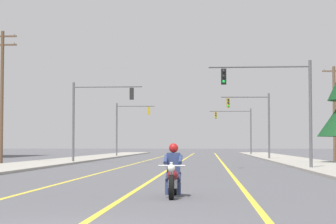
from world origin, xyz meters
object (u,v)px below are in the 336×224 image
(traffic_signal_far_right, at_px, (239,124))
(utility_pole_left_near, at_px, (2,92))
(traffic_signal_near_left, at_px, (93,109))
(traffic_signal_mid_left, at_px, (128,121))
(motorcycle_with_rider, at_px, (173,175))
(traffic_signal_near_right, at_px, (280,96))
(utility_pole_right_far, at_px, (334,112))
(traffic_signal_mid_right, at_px, (255,116))

(traffic_signal_far_right, height_order, utility_pole_left_near, utility_pole_left_near)
(traffic_signal_near_left, bearing_deg, traffic_signal_mid_left, 91.15)
(motorcycle_with_rider, distance_m, traffic_signal_far_right, 67.65)
(traffic_signal_near_right, bearing_deg, traffic_signal_near_left, 137.09)
(motorcycle_with_rider, relative_size, utility_pole_left_near, 0.22)
(traffic_signal_far_right, bearing_deg, utility_pole_left_near, -117.58)
(utility_pole_left_near, xyz_separation_m, utility_pole_right_far, (26.25, 7.30, -1.19))
(traffic_signal_near_left, xyz_separation_m, utility_pole_left_near, (-6.81, -1.13, 1.27))
(traffic_signal_mid_left, xyz_separation_m, utility_pole_right_far, (19.93, -18.39, 0.13))
(motorcycle_with_rider, distance_m, utility_pole_right_far, 38.98)
(utility_pole_right_far, bearing_deg, utility_pole_left_near, -164.46)
(traffic_signal_mid_right, relative_size, traffic_signal_far_right, 1.00)
(traffic_signal_near_right, xyz_separation_m, traffic_signal_mid_right, (0.32, 23.23, -0.08))
(traffic_signal_near_right, bearing_deg, traffic_signal_far_right, 89.99)
(traffic_signal_far_right, relative_size, utility_pole_left_near, 0.62)
(traffic_signal_mid_left, distance_m, utility_pole_right_far, 27.12)
(traffic_signal_near_left, xyz_separation_m, traffic_signal_far_right, (12.85, 36.50, 0.01))
(traffic_signal_near_left, relative_size, traffic_signal_far_right, 1.00)
(traffic_signal_near_right, xyz_separation_m, traffic_signal_far_right, (0.01, 48.44, -0.02))
(traffic_signal_mid_left, bearing_deg, traffic_signal_mid_right, -44.19)
(traffic_signal_mid_right, height_order, utility_pole_left_near, utility_pole_left_near)
(utility_pole_right_far, bearing_deg, traffic_signal_mid_right, 140.81)
(traffic_signal_near_right, height_order, traffic_signal_far_right, same)
(motorcycle_with_rider, distance_m, traffic_signal_near_right, 19.90)
(traffic_signal_mid_right, bearing_deg, traffic_signal_far_right, 90.71)
(utility_pole_left_near, bearing_deg, traffic_signal_near_left, 9.46)
(traffic_signal_mid_right, xyz_separation_m, utility_pole_right_far, (6.28, -5.12, 0.13))
(utility_pole_right_far, bearing_deg, traffic_signal_near_right, -110.02)
(traffic_signal_far_right, bearing_deg, traffic_signal_mid_right, -89.29)
(motorcycle_with_rider, xyz_separation_m, traffic_signal_far_right, (5.05, 67.36, 3.55))
(traffic_signal_far_right, bearing_deg, motorcycle_with_rider, -94.28)
(traffic_signal_far_right, relative_size, utility_pole_right_far, 0.77)
(traffic_signal_mid_right, xyz_separation_m, traffic_signal_mid_left, (-13.66, 13.28, -0.01))
(motorcycle_with_rider, xyz_separation_m, utility_pole_left_near, (-14.62, 29.73, 4.81))
(traffic_signal_mid_right, height_order, traffic_signal_far_right, same)
(utility_pole_left_near, bearing_deg, traffic_signal_near_right, -28.81)
(traffic_signal_mid_right, bearing_deg, motorcycle_with_rider, -97.25)
(traffic_signal_far_right, distance_m, utility_pole_left_near, 42.48)
(traffic_signal_near_left, bearing_deg, motorcycle_with_rider, -75.80)
(traffic_signal_near_right, height_order, utility_pole_left_near, utility_pole_left_near)
(traffic_signal_near_right, height_order, utility_pole_right_far, utility_pole_right_far)
(traffic_signal_mid_right, xyz_separation_m, traffic_signal_far_right, (-0.31, 25.22, 0.06))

